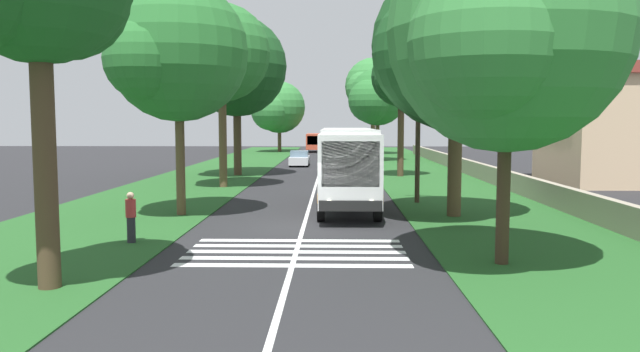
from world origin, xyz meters
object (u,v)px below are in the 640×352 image
Objects in this scene: roadside_tree_left_4 at (277,109)px; roadside_tree_right_0 at (376,99)px; trailing_car_3 at (339,151)px; roadside_tree_left_3 at (234,70)px; trailing_car_2 at (339,155)px; roadside_tree_right_4 at (502,37)px; roadside_building at (612,125)px; roadside_tree_left_0 at (220,55)px; roadside_tree_left_1 at (176,55)px; trailing_car_0 at (340,164)px; roadside_tree_right_1 at (400,79)px; roadside_tree_right_3 at (372,88)px; roadside_tree_right_2 at (452,50)px; pedestrian at (131,217)px; coach_bus at (347,163)px; trailing_car_1 at (299,159)px; trailing_minibus_0 at (314,141)px; utility_pole at (418,123)px.

roadside_tree_right_0 is at bearing -148.71° from roadside_tree_left_4.
roadside_tree_left_3 is at bearing 161.97° from trailing_car_3.
trailing_car_2 is 8.15m from trailing_car_3.
roadside_tree_right_4 reaches higher than roadside_building.
roadside_tree_left_1 is (-11.34, -0.25, -1.24)m from roadside_tree_left_0.
trailing_car_0 is at bearing 63.63° from roadside_building.
roadside_tree_right_4 is at bearing -172.69° from trailing_car_0.
roadside_tree_right_1 is (-17.86, -4.30, 6.59)m from trailing_car_2.
roadside_tree_left_1 is 0.82× the size of roadside_tree_right_3.
roadside_tree_right_2 is 6.36× the size of pedestrian.
trailing_car_1 is (27.74, 3.84, -1.48)m from coach_bus.
trailing_car_0 is 15.88m from roadside_tree_left_0.
roadside_tree_left_4 reaches higher than trailing_minibus_0.
coach_bus is 0.93× the size of roadside_tree_left_3.
roadside_tree_left_1 reaches higher than coach_bus.
roadside_tree_right_0 reaches higher than pedestrian.
roadside_tree_left_0 is 0.94× the size of roadside_tree_left_3.
roadside_tree_left_0 reaches higher than roadside_tree_right_1.
trailing_car_2 is 0.40× the size of roadside_tree_right_2.
pedestrian is at bearing 171.84° from trailing_car_3.
pedestrian is (-20.57, 25.02, -2.96)m from roadside_building.
utility_pole is (-25.97, -7.37, 3.35)m from trailing_car_1.
utility_pole reaches higher than trailing_car_0.
trailing_car_0 is at bearing 10.55° from roadside_tree_right_2.
trailing_car_2 is 16.58m from roadside_tree_right_3.
roadside_tree_left_1 is at bearing 111.14° from utility_pole.
roadside_tree_left_0 is (-11.87, 7.47, 7.45)m from trailing_car_0.
trailing_car_2 is 20.44m from trailing_minibus_0.
roadside_tree_right_0 is 0.99× the size of roadside_tree_right_4.
roadside_tree_left_0 reaches higher than coach_bus.
roadside_tree_left_0 is 1.46× the size of utility_pole.
roadside_tree_left_3 reaches higher than roadside_tree_right_1.
roadside_tree_left_0 is at bearing 45.38° from roadside_tree_right_2.
coach_bus is 56.06m from roadside_tree_left_4.
roadside_tree_right_4 is 5.79× the size of pedestrian.
coach_bus reaches higher than pedestrian.
roadside_tree_left_4 is at bearing 34.02° from trailing_car_3.
utility_pole is at bearing 179.67° from roadside_tree_right_0.
roadside_tree_left_0 is (-33.86, 7.64, 7.45)m from trailing_car_3.
trailing_car_2 is 0.45× the size of roadside_tree_right_1.
roadside_tree_left_0 is 1.17× the size of roadside_tree_right_1.
roadside_tree_left_0 is (-45.87, 4.31, 6.57)m from trailing_minibus_0.
pedestrian is at bearing 170.45° from trailing_car_2.
coach_bus is 4.37m from utility_pole.
trailing_minibus_0 is 0.62× the size of roadside_tree_left_4.
roadside_tree_left_0 reaches higher than roadside_tree_left_1.
pedestrian is (-8.64, 7.36, -1.24)m from coach_bus.
roadside_tree_right_2 is 1.15× the size of roadside_building.
pedestrian is (-43.25, 7.28, 0.24)m from trailing_car_2.
roadside_tree_right_4 is (-60.02, 0.15, -2.06)m from roadside_tree_right_3.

